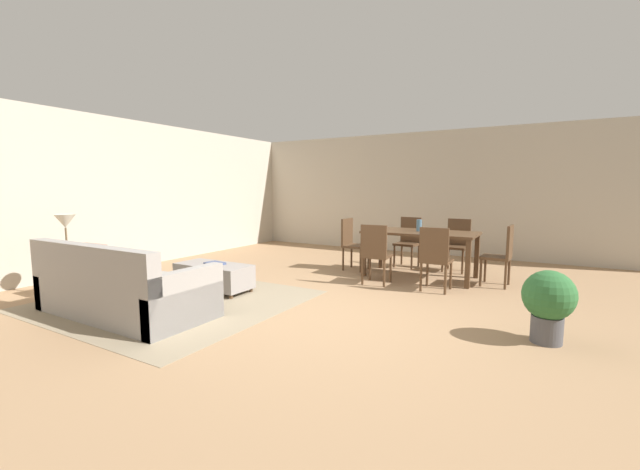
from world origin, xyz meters
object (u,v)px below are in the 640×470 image
(couch, at_px, (122,290))
(vase_centerpiece, at_px, (419,225))
(dining_table, at_px, (420,237))
(dining_chair_head_west, at_px, (352,241))
(ottoman_table, at_px, (214,275))
(side_table, at_px, (68,262))
(dining_chair_far_right, at_px, (457,242))
(dining_chair_near_right, at_px, (435,255))
(dining_chair_far_left, at_px, (409,239))
(potted_plant, at_px, (549,301))
(table_lamp, at_px, (65,223))
(book_on_ottoman, at_px, (215,263))
(dining_chair_near_left, at_px, (375,251))
(dining_chair_head_east, at_px, (502,252))

(couch, distance_m, vase_centerpiece, 4.43)
(dining_table, height_order, dining_chair_head_west, dining_chair_head_west)
(ottoman_table, relative_size, dining_chair_head_west, 1.21)
(side_table, xyz_separation_m, dining_chair_far_right, (4.20, 4.38, 0.06))
(side_table, distance_m, vase_centerpiece, 5.18)
(couch, relative_size, dining_chair_far_right, 2.32)
(dining_chair_near_right, bearing_deg, dining_chair_far_left, 119.04)
(dining_chair_near_right, height_order, potted_plant, dining_chair_near_right)
(dining_chair_far_left, xyz_separation_m, dining_chair_far_right, (0.87, 0.03, 0.00))
(table_lamp, relative_size, vase_centerpiece, 2.78)
(vase_centerpiece, relative_size, potted_plant, 0.27)
(side_table, bearing_deg, book_on_ottoman, 37.36)
(couch, distance_m, dining_chair_head_west, 3.87)
(ottoman_table, bearing_deg, table_lamp, -141.36)
(couch, height_order, book_on_ottoman, couch)
(potted_plant, bearing_deg, couch, -160.58)
(table_lamp, xyz_separation_m, dining_chair_near_right, (4.23, 2.73, -0.48))
(dining_chair_far_right, bearing_deg, table_lamp, -133.77)
(couch, distance_m, side_table, 1.39)
(dining_chair_far_left, bearing_deg, dining_table, -61.01)
(dining_chair_near_left, bearing_deg, table_lamp, -141.17)
(table_lamp, height_order, dining_chair_far_left, table_lamp)
(ottoman_table, height_order, dining_chair_near_left, dining_chair_near_left)
(dining_chair_head_west, height_order, vase_centerpiece, vase_centerpiece)
(book_on_ottoman, bearing_deg, ottoman_table, 156.73)
(dining_chair_far_right, bearing_deg, side_table, -133.77)
(table_lamp, distance_m, dining_chair_near_right, 5.06)
(side_table, relative_size, table_lamp, 1.12)
(ottoman_table, bearing_deg, dining_table, 45.86)
(side_table, bearing_deg, dining_chair_near_right, 32.81)
(dining_chair_far_right, bearing_deg, dining_table, -116.82)
(dining_chair_far_left, bearing_deg, dining_chair_near_left, -89.54)
(table_lamp, bearing_deg, vase_centerpiece, 43.53)
(ottoman_table, bearing_deg, dining_chair_near_left, 38.98)
(dining_chair_near_left, bearing_deg, book_on_ottoman, -139.96)
(ottoman_table, bearing_deg, potted_plant, 2.48)
(ottoman_table, height_order, dining_chair_near_right, dining_chair_near_right)
(table_lamp, height_order, dining_chair_head_west, table_lamp)
(table_lamp, relative_size, dining_chair_head_west, 0.57)
(couch, bearing_deg, dining_chair_near_right, 44.96)
(dining_table, xyz_separation_m, dining_chair_head_east, (1.24, -0.01, -0.15))
(dining_chair_far_left, bearing_deg, dining_chair_near_right, -60.96)
(dining_table, relative_size, vase_centerpiece, 9.37)
(ottoman_table, xyz_separation_m, potted_plant, (4.14, 0.18, 0.18))
(dining_chair_head_west, bearing_deg, dining_chair_far_left, 45.21)
(book_on_ottoman, bearing_deg, side_table, -142.64)
(dining_chair_far_left, xyz_separation_m, dining_chair_head_east, (1.68, -0.81, 0.00))
(dining_table, distance_m, vase_centerpiece, 0.19)
(dining_chair_far_right, distance_m, dining_chair_head_west, 1.86)
(dining_chair_far_right, bearing_deg, dining_chair_head_west, -153.38)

